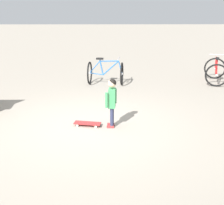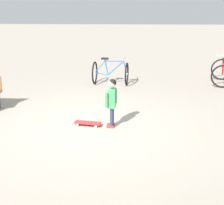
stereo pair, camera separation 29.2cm
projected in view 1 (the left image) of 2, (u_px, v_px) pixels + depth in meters
The scene contains 5 objects.
ground_plane at pixel (88, 126), 7.17m from camera, with size 50.00×50.00×0.00m, color #9E9384.
child_person at pixel (112, 98), 6.92m from camera, with size 0.24×0.36×1.06m.
skateboard at pixel (87, 123), 7.14m from camera, with size 0.61×0.29×0.07m.
bicycle_near at pixel (216, 71), 10.56m from camera, with size 0.95×1.21×0.85m.
bicycle_far at pixel (106, 73), 10.35m from camera, with size 1.15×0.83×0.85m.
Camera 1 is at (-0.48, 6.65, 2.73)m, focal length 52.91 mm.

